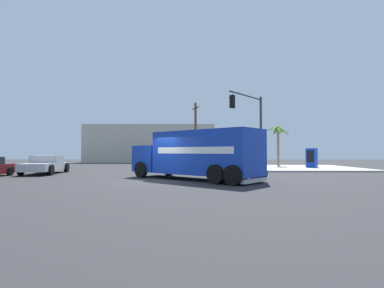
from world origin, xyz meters
name	(u,v)px	position (x,y,z in m)	size (l,w,h in m)	color
ground_plane	(153,181)	(0.00, 0.00, 0.00)	(100.00, 100.00, 0.00)	#2B2B2D
sidewalk_corner_far	(300,168)	(12.60, 12.60, 0.07)	(10.65, 10.65, 0.14)	#B2ADA0
delivery_truck	(196,154)	(2.45, 0.79, 1.49)	(8.11, 7.46, 2.85)	#1438AD
traffic_light_primary	(252,120)	(6.93, 7.16, 4.22)	(3.19, 3.86, 6.15)	#38383D
pickup_silver	(46,164)	(-8.88, 5.61, 0.73)	(2.68, 5.38, 1.38)	#B7BABF
vending_machine_red	(312,158)	(13.69, 12.36, 1.07)	(1.17, 1.16, 1.85)	#0F38B2
palm_tree_far	(278,137)	(11.33, 15.52, 3.20)	(2.70, 2.62, 4.37)	#7A6647
utility_pole	(196,133)	(2.43, 20.88, 4.08)	(0.85, 2.11, 7.87)	brown
building_backdrop	(151,144)	(-4.76, 31.27, 2.93)	(20.17, 6.00, 5.87)	beige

